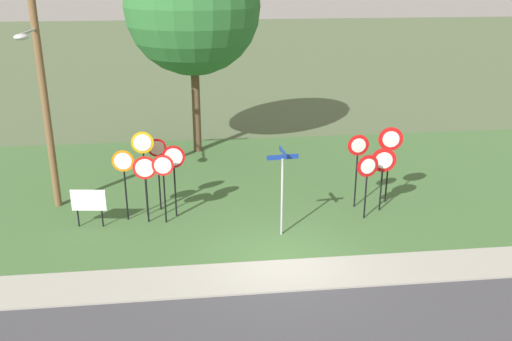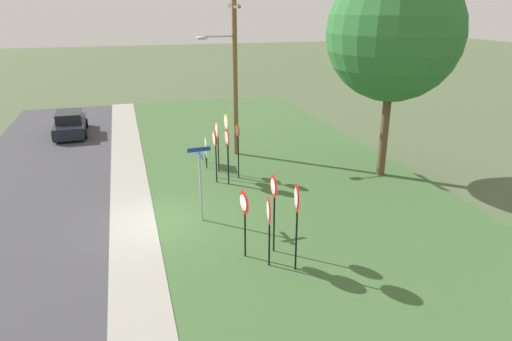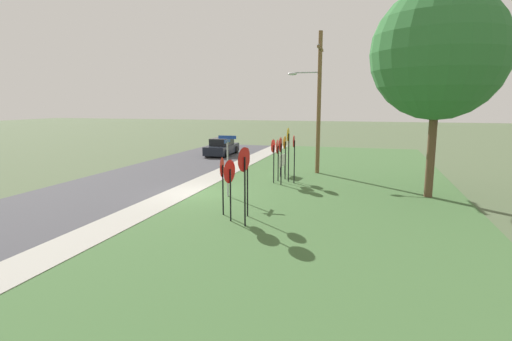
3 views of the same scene
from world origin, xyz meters
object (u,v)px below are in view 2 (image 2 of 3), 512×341
Objects in this scene: street_name_post at (200,178)px; stop_sign_near_left at (217,136)px; yield_sign_near_right at (296,206)px; yield_sign_far_right at (244,209)px; notice_board at (206,149)px; stop_sign_far_right at (227,132)px; stop_sign_far_left at (215,143)px; yield_sign_far_left at (268,216)px; stop_sign_far_center at (238,140)px; stop_sign_near_right at (227,145)px; stop_sign_center_tall at (215,146)px; yield_sign_near_left at (273,195)px; utility_pole at (232,67)px; parked_hatchback_near at (70,124)px; oak_tree_left at (394,33)px.

stop_sign_near_left is at bearing 156.79° from street_name_post.
yield_sign_near_right is 1.73m from yield_sign_far_right.
notice_board is at bearing 163.32° from street_name_post.
stop_sign_far_right is at bearing 28.54° from notice_board.
stop_sign_far_left reaches higher than yield_sign_far_left.
stop_sign_far_right is at bearing 150.73° from street_name_post.
stop_sign_far_right is at bearing -140.54° from stop_sign_far_center.
stop_sign_far_right reaches higher than yield_sign_far_right.
street_name_post is (-2.89, -0.82, 0.03)m from yield_sign_far_right.
yield_sign_far_left is at bearing -111.57° from yield_sign_near_right.
stop_sign_near_right reaches higher than stop_sign_center_tall.
yield_sign_far_right is at bearing -85.22° from yield_sign_near_left.
notice_board is (-1.80, -0.10, -0.80)m from stop_sign_far_left.
stop_sign_far_left is 0.97× the size of stop_sign_center_tall.
yield_sign_far_right is 3.01m from street_name_post.
stop_sign_far_center is (-0.54, 0.59, 0.01)m from stop_sign_near_right.
yield_sign_near_right is at bearing -1.10° from stop_sign_far_right.
yield_sign_far_right reaches higher than notice_board.
street_name_post is (3.25, -1.72, -0.13)m from stop_sign_near_right.
stop_sign_far_center is at bearing -170.65° from yield_sign_near_right.
utility_pole is 4.27m from notice_board.
stop_sign_far_center is 12.97m from parked_hatchback_near.
stop_sign_near_left is 1.09× the size of yield_sign_far_right.
oak_tree_left reaches higher than stop_sign_center_tall.
yield_sign_near_right is 11.66m from utility_pole.
stop_sign_far_right reaches higher than street_name_post.
notice_board is at bearing -161.09° from stop_sign_far_right.
stop_sign_far_center is at bearing 41.08° from stop_sign_far_right.
yield_sign_far_right is at bearing -132.50° from yield_sign_far_left.
notice_board is (-2.15, -1.05, -0.96)m from stop_sign_far_center.
yield_sign_near_left is (7.04, -0.15, -0.17)m from stop_sign_far_right.
stop_sign_near_right reaches higher than stop_sign_near_left.
parked_hatchback_near is (-16.85, -7.35, -1.33)m from yield_sign_near_left.
yield_sign_near_left is at bearing -0.69° from stop_sign_near_right.
stop_sign_far_left is at bearing -159.17° from stop_sign_near_right.
yield_sign_far_left is 0.50× the size of parked_hatchback_near.
street_name_post is 8.40m from utility_pole.
oak_tree_left reaches higher than stop_sign_near_left.
street_name_post is at bearing -172.22° from yield_sign_far_right.
stop_sign_far_center reaches higher than notice_board.
oak_tree_left reaches higher than stop_sign_far_left.
yield_sign_far_left is 9.57m from notice_board.
yield_sign_near_left is at bearing 2.45° from stop_sign_near_left.
utility_pole is at bearing 160.07° from yield_sign_far_right.
yield_sign_far_left is (6.85, -0.35, -0.15)m from stop_sign_near_right.
stop_sign_far_center reaches higher than yield_sign_far_right.
yield_sign_near_left reaches higher than stop_sign_near_left.
stop_sign_far_left is 12.11m from parked_hatchback_near.
stop_sign_near_left is 1.30m from stop_sign_center_tall.
yield_sign_near_right is 10.20m from oak_tree_left.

